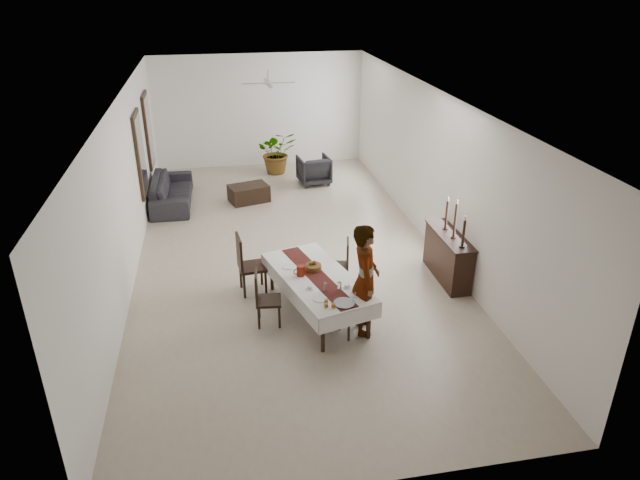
{
  "coord_description": "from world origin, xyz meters",
  "views": [
    {
      "loc": [
        -1.29,
        -10.47,
        5.27
      ],
      "look_at": [
        0.34,
        -1.72,
        1.05
      ],
      "focal_mm": 32.0,
      "sensor_mm": 36.0,
      "label": 1
    }
  ],
  "objects_px": {
    "red_pitcher": "(301,271)",
    "sideboard_body": "(448,257)",
    "woman": "(365,279)",
    "sofa": "(172,191)",
    "dining_table_top": "(317,278)"
  },
  "relations": [
    {
      "from": "dining_table_top",
      "to": "sofa",
      "type": "height_order",
      "value": "dining_table_top"
    },
    {
      "from": "woman",
      "to": "sideboard_body",
      "type": "height_order",
      "value": "woman"
    },
    {
      "from": "sofa",
      "to": "sideboard_body",
      "type": "bearing_deg",
      "value": -131.66
    },
    {
      "from": "woman",
      "to": "sofa",
      "type": "bearing_deg",
      "value": 39.28
    },
    {
      "from": "red_pitcher",
      "to": "sofa",
      "type": "relative_size",
      "value": 0.08
    },
    {
      "from": "dining_table_top",
      "to": "red_pitcher",
      "type": "height_order",
      "value": "red_pitcher"
    },
    {
      "from": "dining_table_top",
      "to": "red_pitcher",
      "type": "bearing_deg",
      "value": 149.04
    },
    {
      "from": "dining_table_top",
      "to": "sofa",
      "type": "relative_size",
      "value": 0.95
    },
    {
      "from": "woman",
      "to": "red_pitcher",
      "type": "bearing_deg",
      "value": 62.91
    },
    {
      "from": "sideboard_body",
      "to": "sofa",
      "type": "distance_m",
      "value": 7.12
    },
    {
      "from": "red_pitcher",
      "to": "sideboard_body",
      "type": "xyz_separation_m",
      "value": [
        2.87,
        0.65,
        -0.35
      ]
    },
    {
      "from": "red_pitcher",
      "to": "woman",
      "type": "height_order",
      "value": "woman"
    },
    {
      "from": "woman",
      "to": "sideboard_body",
      "type": "bearing_deg",
      "value": -43.69
    },
    {
      "from": "sofa",
      "to": "woman",
      "type": "bearing_deg",
      "value": -151.14
    },
    {
      "from": "dining_table_top",
      "to": "sideboard_body",
      "type": "distance_m",
      "value": 2.72
    }
  ]
}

